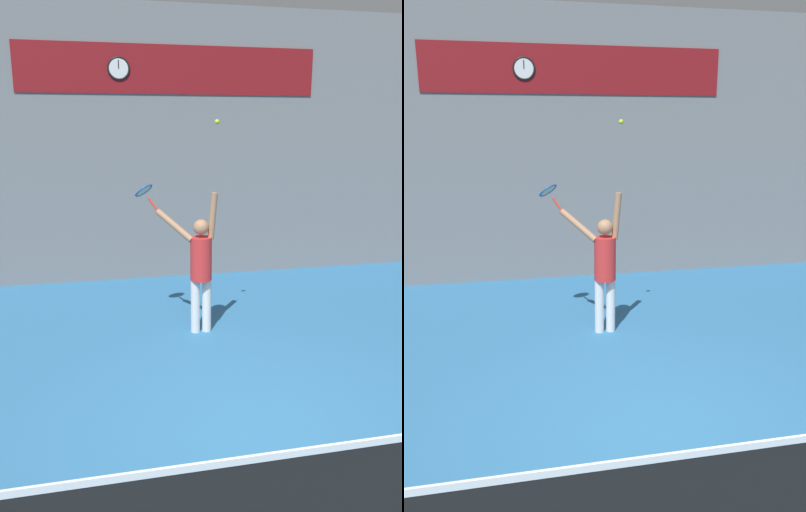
% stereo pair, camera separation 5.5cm
% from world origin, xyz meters
% --- Properties ---
extents(ground_plane, '(18.00, 18.00, 0.00)m').
position_xyz_m(ground_plane, '(0.00, 0.00, 0.00)').
color(ground_plane, teal).
extents(back_wall, '(18.00, 0.10, 5.00)m').
position_xyz_m(back_wall, '(0.00, 5.63, 2.50)').
color(back_wall, slate).
rests_on(back_wall, ground_plane).
extents(sponsor_banner, '(5.44, 0.02, 0.84)m').
position_xyz_m(sponsor_banner, '(0.00, 5.57, 3.88)').
color(sponsor_banner, maroon).
extents(scoreboard_clock, '(0.40, 0.04, 0.40)m').
position_xyz_m(scoreboard_clock, '(-0.93, 5.55, 3.88)').
color(scoreboard_clock, white).
extents(court_net, '(7.09, 0.07, 1.06)m').
position_xyz_m(court_net, '(0.00, -1.35, 0.50)').
color(court_net, '#333333').
rests_on(court_net, ground_plane).
extents(tennis_player, '(0.85, 0.54, 2.02)m').
position_xyz_m(tennis_player, '(-0.06, 2.76, 1.01)').
color(tennis_player, white).
rests_on(tennis_player, ground_plane).
extents(tennis_racket, '(0.38, 0.38, 0.39)m').
position_xyz_m(tennis_racket, '(-0.77, 3.23, 1.99)').
color(tennis_racket, red).
extents(tennis_ball, '(0.07, 0.07, 0.07)m').
position_xyz_m(tennis_ball, '(0.14, 2.66, 2.95)').
color(tennis_ball, '#CCDB2D').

